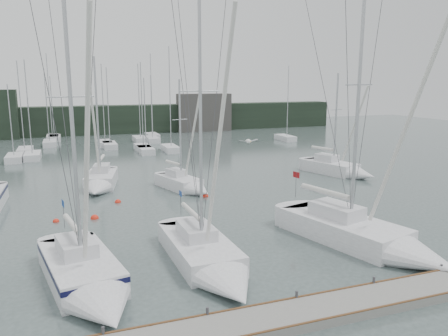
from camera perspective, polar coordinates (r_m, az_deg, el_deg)
The scene contains 16 objects.
ground at distance 22.40m, azimuth -0.44°, elevation -13.72°, with size 160.00×160.00×0.00m, color #435150.
dock at distance 18.22m, azimuth 5.16°, elevation -19.39°, with size 24.00×2.00×0.40m, color slate.
far_treeline at distance 81.69m, azimuth -15.26°, elevation 6.10°, with size 90.00×4.00×5.00m, color black.
far_building_right at distance 83.12m, azimuth -2.62°, elevation 7.26°, with size 10.00×3.00×7.00m, color #413E3C.
mast_forest at distance 64.43m, azimuth -20.56°, elevation 2.63°, with size 56.99×28.32×14.82m.
sailboat_near_left at distance 21.18m, azimuth -17.22°, elevation -14.00°, with size 4.53×9.53×14.86m.
sailboat_near_center at distance 22.28m, azimuth -1.54°, elevation -12.40°, with size 3.18×9.99×15.29m.
sailboat_near_right at distance 26.34m, azimuth 19.26°, elevation -9.00°, with size 6.12×11.59×15.71m.
sailboat_mid_b at distance 40.16m, azimuth -15.96°, elevation -1.89°, with size 3.91×7.70×12.30m.
sailboat_mid_c at distance 38.16m, azimuth -4.88°, elevation -2.27°, with size 4.11×7.04×10.25m.
sailboat_mid_e at distance 45.82m, azimuth 15.22°, elevation -0.25°, with size 4.97×8.42×10.98m.
buoy_a at distance 32.04m, azimuth -16.55°, elevation -6.34°, with size 0.57×0.57×0.57m, color red.
buoy_b at distance 36.42m, azimuth -2.48°, elevation -3.73°, with size 0.55×0.55×0.55m, color red.
buoy_c at distance 32.20m, azimuth -21.09°, elevation -6.56°, with size 0.43×0.43×0.43m, color red.
seagull at distance 22.85m, azimuth 3.22°, elevation 3.53°, with size 1.08×0.49×0.21m.
buoy_d at distance 35.68m, azimuth -13.69°, elevation -4.38°, with size 0.49×0.49×0.49m, color red.
Camera 1 is at (-6.78, -19.11, 9.52)m, focal length 35.00 mm.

